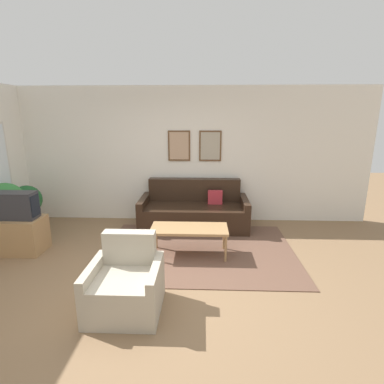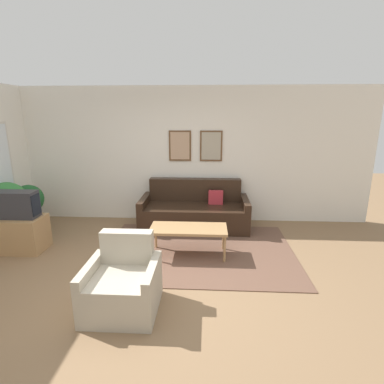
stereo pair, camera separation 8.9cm
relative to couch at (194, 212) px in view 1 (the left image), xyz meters
name	(u,v)px [view 1 (the left image)]	position (x,y,z in m)	size (l,w,h in m)	color
ground_plane	(152,284)	(-0.49, -2.10, -0.31)	(16.00, 16.00, 0.00)	#846647
area_rug	(199,251)	(0.11, -1.09, -0.31)	(3.06, 2.24, 0.01)	brown
wall_back	(171,155)	(-0.48, 0.46, 1.04)	(8.00, 0.09, 2.70)	white
couch	(194,212)	(0.00, 0.00, 0.00)	(2.07, 0.90, 0.91)	black
coffee_table	(189,230)	(-0.04, -1.24, 0.11)	(1.19, 0.52, 0.46)	#A87F51
tv_stand	(18,235)	(-2.79, -1.21, -0.03)	(0.79, 0.50, 0.56)	#A87F51
tv	(14,205)	(-2.78, -1.21, 0.47)	(0.69, 0.28, 0.43)	#2D2D33
armchair	(126,286)	(-0.69, -2.61, -0.03)	(0.79, 0.76, 0.83)	#B2A893
potted_plant_tall	(6,204)	(-3.15, -0.87, 0.39)	(0.66, 0.66, 1.05)	beige
potted_plant_by_window	(27,202)	(-3.16, -0.26, 0.25)	(0.54, 0.54, 0.87)	#935638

